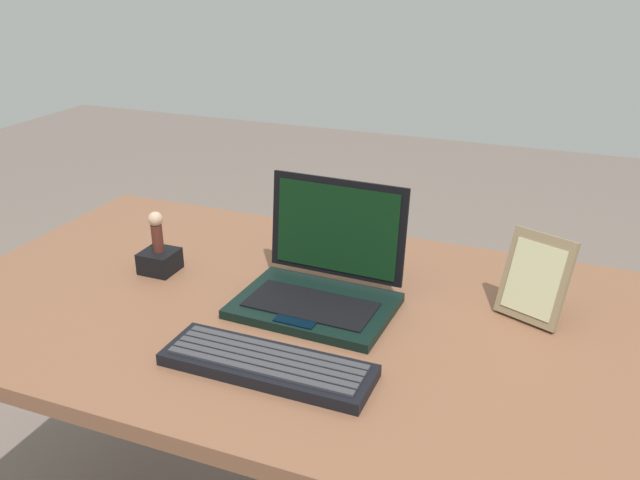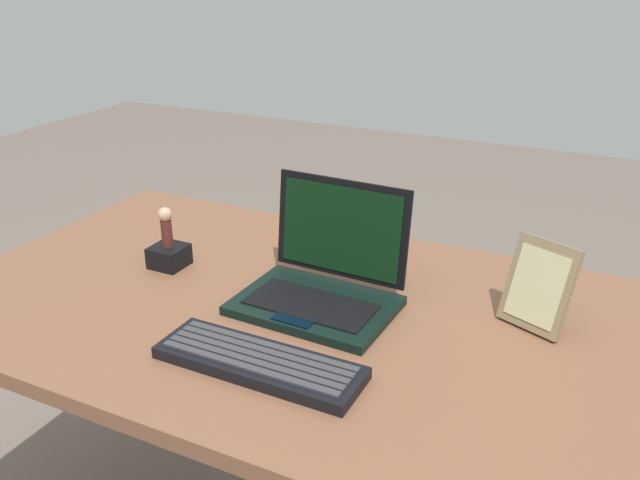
{
  "view_description": "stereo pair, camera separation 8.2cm",
  "coord_description": "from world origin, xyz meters",
  "views": [
    {
      "loc": [
        0.43,
        -1.01,
        1.33
      ],
      "look_at": [
        0.02,
        -0.01,
        0.86
      ],
      "focal_mm": 37.21,
      "sensor_mm": 36.0,
      "label": 1
    },
    {
      "loc": [
        0.5,
        -0.98,
        1.33
      ],
      "look_at": [
        0.02,
        -0.01,
        0.86
      ],
      "focal_mm": 37.21,
      "sensor_mm": 36.0,
      "label": 2
    }
  ],
  "objects": [
    {
      "name": "external_keyboard",
      "position": [
        0.02,
        -0.21,
        0.72
      ],
      "size": [
        0.35,
        0.11,
        0.02
      ],
      "color": "black",
      "rests_on": "desk"
    },
    {
      "name": "figurine_stand",
      "position": [
        -0.35,
        0.03,
        0.73
      ],
      "size": [
        0.07,
        0.07,
        0.05
      ],
      "primitive_type": "cube",
      "color": "black",
      "rests_on": "desk"
    },
    {
      "name": "figurine",
      "position": [
        -0.35,
        0.03,
        0.8
      ],
      "size": [
        0.03,
        0.03,
        0.09
      ],
      "color": "#51241C",
      "rests_on": "figurine_stand"
    },
    {
      "name": "laptop_front",
      "position": [
        0.01,
        0.03,
        0.75
      ],
      "size": [
        0.3,
        0.24,
        0.22
      ],
      "color": "black",
      "rests_on": "desk"
    },
    {
      "name": "photo_frame",
      "position": [
        0.39,
        0.12,
        0.79
      ],
      "size": [
        0.13,
        0.1,
        0.16
      ],
      "color": "#867251",
      "rests_on": "desk"
    },
    {
      "name": "desk",
      "position": [
        0.0,
        0.0,
        0.64
      ],
      "size": [
        1.45,
        0.81,
        0.71
      ],
      "color": "brown",
      "rests_on": "ground"
    }
  ]
}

